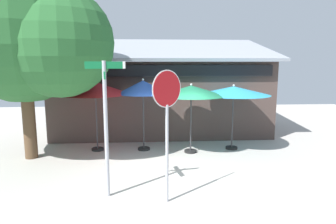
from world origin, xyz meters
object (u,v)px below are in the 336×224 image
at_px(stop_sign, 167,111).
at_px(patio_umbrella_teal_far_right, 234,91).
at_px(shade_tree, 31,33).
at_px(patio_umbrella_royal_blue_center, 143,88).
at_px(patio_umbrella_forest_green_right, 191,91).
at_px(patio_umbrella_crimson_left, 95,88).
at_px(street_sign_post, 106,116).

xyz_separation_m(stop_sign, patio_umbrella_teal_far_right, (2.68, 4.09, 0.04)).
bearing_deg(shade_tree, patio_umbrella_teal_far_right, 6.16).
bearing_deg(patio_umbrella_royal_blue_center, stop_sign, -82.04).
distance_m(stop_sign, patio_umbrella_forest_green_right, 3.93).
relative_size(patio_umbrella_crimson_left, shade_tree, 0.39).
xyz_separation_m(street_sign_post, shade_tree, (-2.64, 2.97, 2.15)).
bearing_deg(patio_umbrella_teal_far_right, stop_sign, -123.27).
bearing_deg(shade_tree, patio_umbrella_forest_green_right, 4.57).
xyz_separation_m(street_sign_post, patio_umbrella_royal_blue_center, (0.80, 3.81, 0.35)).
relative_size(stop_sign, patio_umbrella_crimson_left, 1.17).
relative_size(stop_sign, patio_umbrella_forest_green_right, 1.22).
height_order(street_sign_post, patio_umbrella_crimson_left, street_sign_post).
distance_m(street_sign_post, shade_tree, 4.52).
bearing_deg(patio_umbrella_crimson_left, street_sign_post, -76.95).
xyz_separation_m(stop_sign, shade_tree, (-4.02, 3.36, 1.97)).
bearing_deg(patio_umbrella_crimson_left, shade_tree, -152.85).
relative_size(patio_umbrella_royal_blue_center, patio_umbrella_forest_green_right, 1.06).
height_order(street_sign_post, stop_sign, street_sign_post).
relative_size(stop_sign, shade_tree, 0.46).
xyz_separation_m(stop_sign, patio_umbrella_crimson_left, (-2.28, 4.26, 0.15)).
relative_size(stop_sign, patio_umbrella_teal_far_right, 1.15).
relative_size(street_sign_post, shade_tree, 0.49).
bearing_deg(patio_umbrella_teal_far_right, street_sign_post, -137.74).
relative_size(stop_sign, patio_umbrella_royal_blue_center, 1.15).
relative_size(patio_umbrella_crimson_left, patio_umbrella_forest_green_right, 1.04).
distance_m(patio_umbrella_crimson_left, patio_umbrella_forest_green_right, 3.41).
height_order(patio_umbrella_royal_blue_center, patio_umbrella_forest_green_right, patio_umbrella_royal_blue_center).
bearing_deg(shade_tree, street_sign_post, -48.44).
bearing_deg(street_sign_post, shade_tree, 131.56).
relative_size(patio_umbrella_forest_green_right, shade_tree, 0.38).
xyz_separation_m(patio_umbrella_forest_green_right, shade_tree, (-5.12, -0.41, 1.90)).
bearing_deg(patio_umbrella_royal_blue_center, shade_tree, -166.29).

